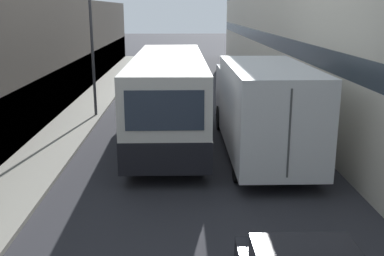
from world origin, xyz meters
The scene contains 5 objects.
ground_plane centered at (0.00, 15.00, 0.00)m, with size 150.00×150.00×0.00m, color #2B2B30.
sidewalk_left centered at (-4.75, 15.00, 0.06)m, with size 1.92×60.00×0.12m.
bus centered at (-0.69, 15.97, 1.61)m, with size 2.50×10.54×3.03m.
box_truck centered at (2.36, 13.85, 1.65)m, with size 2.38×8.04×3.05m.
panel_van centered at (-1.83, 25.88, 1.04)m, with size 1.83×4.62×1.85m.
Camera 1 is at (-0.31, -0.40, 4.68)m, focal length 42.00 mm.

